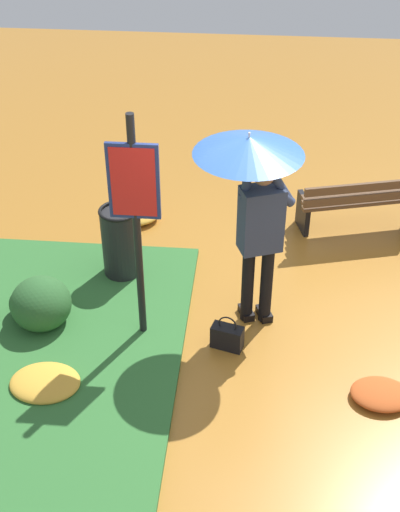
# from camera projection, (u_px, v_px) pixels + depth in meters

# --- Properties ---
(ground_plane) EXTENTS (18.00, 18.00, 0.00)m
(ground_plane) POSITION_uv_depth(u_px,v_px,m) (276.00, 319.00, 6.85)
(ground_plane) COLOR #9E6623
(person_with_umbrella) EXTENTS (0.96, 0.96, 2.04)m
(person_with_umbrella) POSITION_uv_depth(u_px,v_px,m) (254.00, 183.00, 5.95)
(person_with_umbrella) COLOR black
(person_with_umbrella) RESTS_ON ground_plane
(info_sign_post) EXTENTS (0.44, 0.07, 2.30)m
(info_sign_post) POSITION_uv_depth(u_px,v_px,m) (135.00, 207.00, 5.83)
(info_sign_post) COLOR black
(info_sign_post) RESTS_ON ground_plane
(handbag) EXTENTS (0.33, 0.21, 0.37)m
(handbag) POSITION_uv_depth(u_px,v_px,m) (227.00, 337.00, 6.45)
(handbag) COLOR black
(handbag) RESTS_ON ground_plane
(park_bench) EXTENTS (1.43, 0.73, 0.75)m
(park_bench) POSITION_uv_depth(u_px,v_px,m) (360.00, 204.00, 7.88)
(park_bench) COLOR black
(park_bench) RESTS_ON ground_plane
(trash_bin) EXTENTS (0.42, 0.42, 0.83)m
(trash_bin) POSITION_uv_depth(u_px,v_px,m) (121.00, 243.00, 7.21)
(trash_bin) COLOR black
(trash_bin) RESTS_ON ground_plane
(shrub_cluster) EXTENTS (0.65, 0.59, 0.53)m
(shrub_cluster) POSITION_uv_depth(u_px,v_px,m) (38.00, 304.00, 6.66)
(shrub_cluster) COLOR #285628
(shrub_cluster) RESTS_ON ground_plane
(leaf_pile_near_person) EXTENTS (0.53, 0.42, 0.12)m
(leaf_pile_near_person) POSITION_uv_depth(u_px,v_px,m) (381.00, 394.00, 5.95)
(leaf_pile_near_person) COLOR #B74C1E
(leaf_pile_near_person) RESTS_ON ground_plane
(leaf_pile_by_bench) EXTENTS (0.63, 0.50, 0.14)m
(leaf_pile_by_bench) POSITION_uv_depth(u_px,v_px,m) (45.00, 383.00, 6.04)
(leaf_pile_by_bench) COLOR gold
(leaf_pile_by_bench) RESTS_ON ground_plane
(leaf_pile_far_path) EXTENTS (0.68, 0.54, 0.15)m
(leaf_pile_far_path) POSITION_uv_depth(u_px,v_px,m) (132.00, 214.00, 8.33)
(leaf_pile_far_path) COLOR gold
(leaf_pile_far_path) RESTS_ON ground_plane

